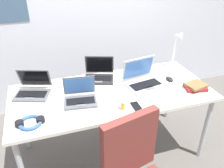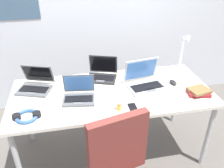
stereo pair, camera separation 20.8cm
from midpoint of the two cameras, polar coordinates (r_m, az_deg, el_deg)
ground_plane at (r=2.60m, az=2.39°, el=-15.91°), size 12.00×12.00×0.00m
wall_back at (r=2.93m, az=-2.40°, el=18.99°), size 6.00×0.13×2.60m
desk at (r=2.16m, az=2.77°, el=-3.22°), size 1.80×0.80×0.74m
desk_lamp at (r=2.55m, az=19.19°, el=7.07°), size 0.12×0.18×0.40m
laptop_by_keyboard at (r=2.22m, az=-15.61°, el=-0.31°), size 0.36×0.34×0.21m
laptop_back_right at (r=2.33m, az=0.13°, el=2.37°), size 0.34×0.31×0.21m
laptop_front_right at (r=2.22m, az=10.70°, el=0.46°), size 0.38×0.33×0.25m
laptop_near_lamp at (r=2.01m, az=-5.14°, el=-2.69°), size 0.30×0.26×0.20m
computer_mouse at (r=2.34m, az=17.14°, el=0.32°), size 0.07×0.10×0.03m
cell_phone at (r=1.92m, az=8.29°, el=-5.96°), size 0.06×0.14×0.01m
headphones at (r=1.89m, az=-17.07°, el=-7.59°), size 0.21×0.18×0.04m
pill_bottle at (r=1.88m, az=4.85°, el=-5.38°), size 0.04×0.04×0.08m
book_stack at (r=2.25m, az=22.87°, el=-1.78°), size 0.21×0.18×0.05m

